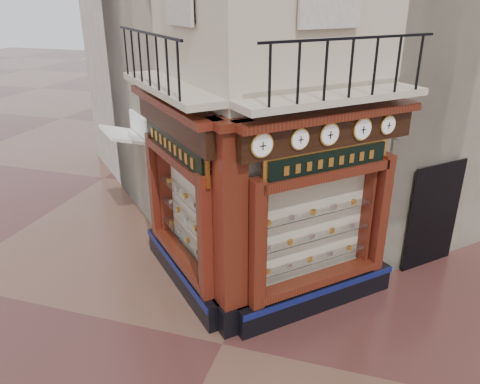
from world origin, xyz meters
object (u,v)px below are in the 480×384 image
at_px(clock_b, 300,139).
at_px(clock_d, 362,129).
at_px(awning, 131,225).
at_px(clock_a, 262,145).
at_px(signboard_left, 173,146).
at_px(corner_pilaster, 230,235).
at_px(clock_e, 388,125).
at_px(clock_c, 329,134).
at_px(signboard_right, 329,161).

relative_size(clock_b, clock_d, 0.89).
bearing_deg(awning, clock_a, -171.21).
relative_size(clock_a, signboard_left, 0.18).
bearing_deg(signboard_left, awning, 3.22).
relative_size(clock_d, awning, 0.29).
height_order(corner_pilaster, signboard_left, corner_pilaster).
xyz_separation_m(clock_d, clock_e, (0.41, 0.41, 0.00)).
distance_m(clock_a, awning, 6.59).
xyz_separation_m(clock_e, awning, (-6.26, 1.43, -3.62)).
height_order(clock_c, signboard_left, clock_c).
bearing_deg(signboard_right, awning, 112.89).
xyz_separation_m(corner_pilaster, signboard_left, (-1.46, 1.01, 1.15)).
relative_size(clock_c, clock_d, 0.98).
relative_size(clock_c, signboard_right, 0.21).
xyz_separation_m(corner_pilaster, signboard_right, (1.46, 1.01, 1.15)).
bearing_deg(clock_b, signboard_right, 8.86).
bearing_deg(awning, clock_e, -147.85).
bearing_deg(signboard_left, clock_c, -138.17).
bearing_deg(clock_c, signboard_right, 43.19).
distance_m(corner_pilaster, signboard_right, 2.12).
xyz_separation_m(clock_d, signboard_left, (-3.41, -0.34, -0.52)).
bearing_deg(awning, corner_pilaster, -174.30).
relative_size(corner_pilaster, clock_e, 11.37).
relative_size(clock_c, clock_e, 1.13).
height_order(clock_d, signboard_right, clock_d).
xyz_separation_m(clock_a, clock_e, (1.82, 1.82, 0.00)).
relative_size(corner_pilaster, signboard_right, 2.09).
bearing_deg(clock_e, signboard_right, 174.60).
xyz_separation_m(clock_e, signboard_left, (-3.83, -0.75, -0.52)).
xyz_separation_m(corner_pilaster, clock_c, (1.46, 0.85, 1.67)).
height_order(clock_b, clock_c, clock_c).
bearing_deg(clock_b, clock_a, -180.00).
relative_size(clock_e, signboard_left, 0.15).
distance_m(clock_b, awning, 6.71).
height_order(clock_b, clock_e, clock_b).
height_order(clock_b, clock_d, clock_d).
height_order(clock_b, awning, clock_b).
xyz_separation_m(clock_a, clock_b, (0.49, 0.49, -0.00)).
xyz_separation_m(clock_b, awning, (-4.94, 2.76, -3.62)).
xyz_separation_m(awning, signboard_left, (2.44, -2.18, 3.10)).
bearing_deg(clock_a, signboard_right, 4.49).
bearing_deg(clock_d, corner_pilaster, 169.63).
distance_m(corner_pilaster, clock_d, 2.90).
xyz_separation_m(awning, signboard_right, (5.36, -2.18, 3.10)).
distance_m(clock_d, awning, 7.12).
height_order(clock_a, clock_b, clock_a).
bearing_deg(clock_a, awning, 98.79).
relative_size(clock_b, signboard_right, 0.19).
bearing_deg(awning, clock_d, -152.48).
xyz_separation_m(corner_pilaster, clock_b, (1.04, 0.43, 1.67)).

